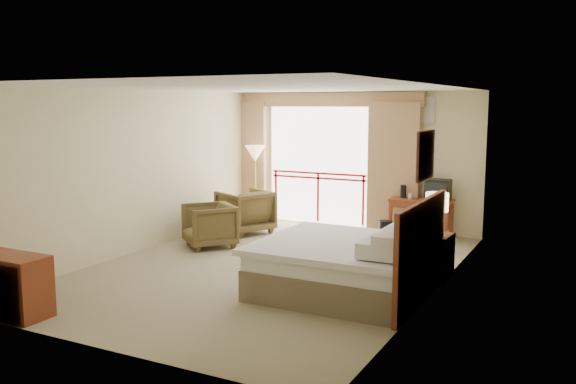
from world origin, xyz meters
The scene contains 29 objects.
floor centered at (0.00, 0.00, 0.00)m, with size 7.00×7.00×0.00m, color gray.
ceiling centered at (0.00, 0.00, 2.70)m, with size 7.00×7.00×0.00m, color white.
wall_back centered at (0.00, 3.50, 1.35)m, with size 5.00×5.00×0.00m, color beige.
wall_front centered at (0.00, -3.50, 1.35)m, with size 5.00×5.00×0.00m, color beige.
wall_left centered at (-2.50, 0.00, 1.35)m, with size 7.00×7.00×0.00m, color beige.
wall_right centered at (2.50, 0.00, 1.35)m, with size 7.00×7.00×0.00m, color beige.
balcony_door centered at (-0.80, 3.48, 1.20)m, with size 2.40×2.40×0.00m, color white.
balcony_railing centered at (-0.80, 3.46, 0.81)m, with size 2.09×0.03×1.02m.
curtain_left centered at (-2.45, 3.35, 1.25)m, with size 1.00×0.26×2.50m, color #997151.
curtain_right centered at (0.85, 3.35, 1.25)m, with size 1.00×0.26×2.50m, color #997151.
valance centered at (-0.80, 3.38, 2.55)m, with size 4.40×0.22×0.28m, color #997151.
hvac_vent centered at (1.30, 3.47, 2.35)m, with size 0.50×0.04×0.50m, color silver.
bed centered at (1.50, -0.60, 0.38)m, with size 2.13×2.06×0.97m.
headboard centered at (2.46, -0.60, 0.65)m, with size 0.06×2.10×1.30m, color #602617.
framed_art centered at (2.47, -0.60, 1.85)m, with size 0.04×0.72×0.60m.
nightstand centered at (2.34, 0.58, 0.32)m, with size 0.45×0.53×0.64m, color #602617.
table_lamp centered at (2.34, 0.63, 1.08)m, with size 0.32×0.32×0.57m.
phone centered at (2.29, 0.43, 0.68)m, with size 0.17×0.13×0.07m, color black.
desk centered at (1.46, 3.14, 0.57)m, with size 1.11×0.54×0.73m.
tv centered at (1.76, 3.08, 0.92)m, with size 0.43×0.34×0.39m.
coffee_maker centered at (1.11, 3.09, 0.85)m, with size 0.11×0.11×0.24m, color black.
cup centered at (1.26, 3.04, 0.78)m, with size 0.07×0.07×0.10m, color white.
wastebasket centered at (0.89, 2.79, 0.16)m, with size 0.26×0.26×0.32m, color black.
armchair_far centered at (-1.67, 2.00, 0.00)m, with size 0.88×0.91×0.83m, color #4A3C1F.
armchair_near centered at (-1.61, 0.71, 0.00)m, with size 0.80×0.83×0.75m, color #4A3C1F.
side_table centered at (-1.88, 1.24, 0.40)m, with size 0.54×0.54×0.59m.
book centered at (-1.88, 1.24, 0.59)m, with size 0.18×0.24×0.02m, color white.
floor_lamp centered at (-2.01, 2.97, 1.39)m, with size 0.41×0.41×1.61m.
dresser centered at (-1.74, -3.25, 0.36)m, with size 1.09×0.46×0.73m.
Camera 1 is at (4.37, -7.86, 2.46)m, focal length 38.00 mm.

